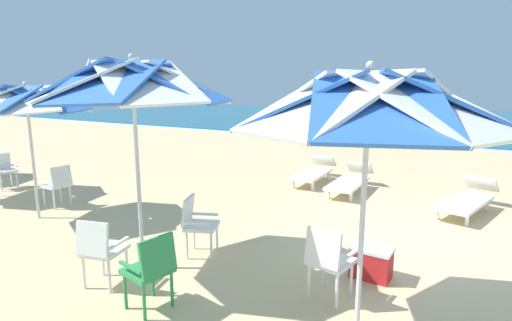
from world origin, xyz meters
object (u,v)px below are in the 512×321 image
at_px(plastic_chair_0, 328,258).
at_px(plastic_chair_1, 101,248).
at_px(beach_umbrella_1, 133,84).
at_px(plastic_chair_5, 4,169).
at_px(plastic_chair_3, 151,267).
at_px(beach_umbrella_2, 27,101).
at_px(beachgoer_seated, 399,140).
at_px(plastic_chair_4, 58,183).
at_px(sun_lounger_0, 467,199).
at_px(sun_lounger_1, 350,180).
at_px(sun_lounger_2, 314,171).
at_px(cooler_box, 371,262).
at_px(plastic_chair_2, 197,222).
at_px(beach_umbrella_0, 368,104).

height_order(plastic_chair_0, plastic_chair_1, same).
distance_m(beach_umbrella_1, plastic_chair_5, 6.61).
xyz_separation_m(plastic_chair_0, plastic_chair_3, (-1.51, -1.23, 0.00)).
height_order(beach_umbrella_2, beachgoer_seated, beach_umbrella_2).
xyz_separation_m(plastic_chair_4, sun_lounger_0, (7.11, 4.13, -0.22)).
distance_m(plastic_chair_1, sun_lounger_0, 6.68).
xyz_separation_m(plastic_chair_3, sun_lounger_1, (0.12, 6.02, -0.22)).
relative_size(plastic_chair_3, beachgoer_seated, 0.94).
bearing_deg(beach_umbrella_1, sun_lounger_0, 55.71).
bearing_deg(beachgoer_seated, plastic_chair_4, -106.65).
bearing_deg(beach_umbrella_1, sun_lounger_2, 91.22).
distance_m(plastic_chair_4, plastic_chair_5, 2.59).
distance_m(plastic_chair_5, cooler_box, 8.89).
relative_size(plastic_chair_3, beach_umbrella_2, 0.34).
height_order(plastic_chair_5, sun_lounger_0, plastic_chair_5).
distance_m(plastic_chair_0, plastic_chair_1, 2.70).
bearing_deg(plastic_chair_4, plastic_chair_1, -23.30).
distance_m(plastic_chair_2, beach_umbrella_2, 4.00).
height_order(plastic_chair_4, cooler_box, plastic_chair_4).
height_order(beach_umbrella_0, plastic_chair_4, beach_umbrella_0).
height_order(plastic_chair_3, sun_lounger_0, plastic_chair_3).
bearing_deg(beach_umbrella_0, sun_lounger_2, 117.97).
distance_m(plastic_chair_0, cooler_box, 0.89).
xyz_separation_m(beach_umbrella_0, plastic_chair_0, (-0.49, 0.44, -1.74)).
bearing_deg(beachgoer_seated, plastic_chair_5, -116.75).
distance_m(sun_lounger_0, sun_lounger_2, 3.67).
bearing_deg(plastic_chair_0, plastic_chair_3, -140.78).
height_order(plastic_chair_1, plastic_chair_5, same).
distance_m(plastic_chair_1, plastic_chair_2, 1.38).
bearing_deg(sun_lounger_1, plastic_chair_4, -136.29).
xyz_separation_m(beach_umbrella_0, plastic_chair_4, (-6.52, 0.79, -1.74)).
xyz_separation_m(sun_lounger_0, sun_lounger_2, (-3.59, 0.74, 0.00)).
bearing_deg(plastic_chair_0, sun_lounger_1, 106.13).
bearing_deg(beach_umbrella_1, plastic_chair_4, 165.26).
distance_m(beach_umbrella_0, plastic_chair_4, 6.79).
distance_m(beach_umbrella_2, cooler_box, 6.35).
bearing_deg(beach_umbrella_2, cooler_box, 10.19).
bearing_deg(plastic_chair_1, plastic_chair_5, 164.81).
bearing_deg(beachgoer_seated, cooler_box, -78.99).
bearing_deg(sun_lounger_1, beach_umbrella_0, -70.26).
distance_m(plastic_chair_2, plastic_chair_4, 3.98).
height_order(beach_umbrella_1, beachgoer_seated, beach_umbrella_1).
bearing_deg(beachgoer_seated, sun_lounger_2, -92.51).
xyz_separation_m(beach_umbrella_0, plastic_chair_1, (-2.90, -0.77, -1.74)).
bearing_deg(plastic_chair_5, beachgoer_seated, 63.25).
relative_size(plastic_chair_0, sun_lounger_0, 0.39).
bearing_deg(beach_umbrella_2, plastic_chair_3, -13.01).
relative_size(plastic_chair_2, sun_lounger_0, 0.39).
height_order(plastic_chair_2, beach_umbrella_2, beach_umbrella_2).
bearing_deg(cooler_box, plastic_chair_3, -131.23).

